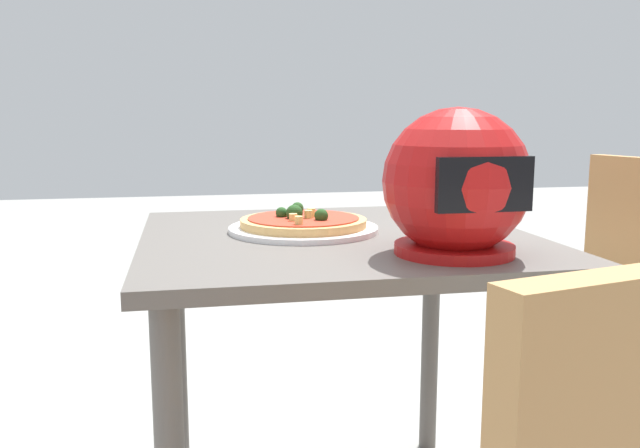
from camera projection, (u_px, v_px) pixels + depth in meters
name	position (u px, v px, depth m)	size (l,w,h in m)	color
dining_table	(337.00, 280.00, 1.49)	(0.85, 0.84, 0.73)	#5B5651
pizza_plate	(303.00, 229.00, 1.50)	(0.34, 0.34, 0.01)	white
pizza	(303.00, 221.00, 1.50)	(0.29, 0.29, 0.05)	tan
motorcycle_helmet	(456.00, 185.00, 1.24)	(0.28, 0.28, 0.28)	#B21414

